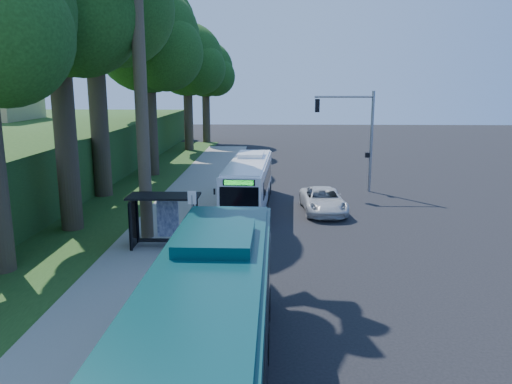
{
  "coord_description": "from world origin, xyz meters",
  "views": [
    {
      "loc": [
        -2.22,
        -24.76,
        7.43
      ],
      "look_at": [
        -2.95,
        1.0,
        1.85
      ],
      "focal_mm": 35.0,
      "sensor_mm": 36.0,
      "label": 1
    }
  ],
  "objects_px": {
    "bus_shelter": "(159,210)",
    "pickup": "(323,200)",
    "white_bus": "(249,183)",
    "teal_bus": "(207,339)"
  },
  "relations": [
    {
      "from": "bus_shelter",
      "to": "teal_bus",
      "type": "distance_m",
      "value": 12.28
    },
    {
      "from": "white_bus",
      "to": "teal_bus",
      "type": "xyz_separation_m",
      "value": [
        -0.1,
        -19.67,
        0.28
      ]
    },
    {
      "from": "white_bus",
      "to": "pickup",
      "type": "distance_m",
      "value": 4.64
    },
    {
      "from": "teal_bus",
      "to": "pickup",
      "type": "height_order",
      "value": "teal_bus"
    },
    {
      "from": "white_bus",
      "to": "teal_bus",
      "type": "distance_m",
      "value": 19.68
    },
    {
      "from": "teal_bus",
      "to": "white_bus",
      "type": "bearing_deg",
      "value": 90.45
    },
    {
      "from": "bus_shelter",
      "to": "pickup",
      "type": "bearing_deg",
      "value": 40.11
    },
    {
      "from": "bus_shelter",
      "to": "white_bus",
      "type": "relative_size",
      "value": 0.3
    },
    {
      "from": "bus_shelter",
      "to": "white_bus",
      "type": "xyz_separation_m",
      "value": [
        3.75,
        7.95,
        -0.25
      ]
    },
    {
      "from": "bus_shelter",
      "to": "pickup",
      "type": "height_order",
      "value": "bus_shelter"
    }
  ]
}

